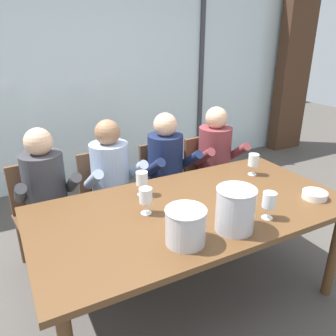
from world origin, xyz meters
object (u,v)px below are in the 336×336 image
object	(u,v)px
person_navy_polo	(170,171)
wine_glass_by_left_taster	(142,179)
person_maroon_top	(218,161)
dining_table	(192,216)
ice_bucket_secondary	(186,226)
chair_center	(165,182)
wine_glass_by_right_taster	(253,161)
chair_right_of_center	(207,173)
wine_glass_center_pour	(146,196)
wine_glass_near_bucket	(269,201)
chair_near_curtain	(42,208)
ice_bucket_primary	(235,209)
person_pale_blue_shirt	(114,182)
person_charcoal_jacket	(48,195)
chair_left_of_center	(107,193)
tasting_bowl	(315,195)

from	to	relation	value
person_navy_polo	wine_glass_by_left_taster	bearing A→B (deg)	-137.65
person_navy_polo	person_maroon_top	bearing A→B (deg)	-3.17
dining_table	ice_bucket_secondary	xyz separation A→B (m)	(-0.25, -0.33, 0.18)
chair_center	wine_glass_by_right_taster	size ratio (longest dim) A/B	5.06
chair_right_of_center	wine_glass_center_pour	bearing A→B (deg)	-147.04
chair_center	wine_glass_by_left_taster	bearing A→B (deg)	-130.07
wine_glass_near_bucket	dining_table	bearing A→B (deg)	134.29
chair_near_curtain	wine_glass_center_pour	size ratio (longest dim) A/B	5.06
chair_center	ice_bucket_primary	world-z (taller)	ice_bucket_primary
person_maroon_top	wine_glass_center_pour	bearing A→B (deg)	-141.25
person_maroon_top	wine_glass_center_pour	world-z (taller)	person_maroon_top
person_pale_blue_shirt	person_maroon_top	size ratio (longest dim) A/B	1.00
chair_center	person_charcoal_jacket	world-z (taller)	person_charcoal_jacket
ice_bucket_secondary	wine_glass_by_right_taster	distance (m)	1.11
person_charcoal_jacket	ice_bucket_primary	distance (m)	1.46
chair_near_curtain	wine_glass_near_bucket	bearing A→B (deg)	-55.01
chair_left_of_center	person_pale_blue_shirt	bearing A→B (deg)	-83.64
person_navy_polo	wine_glass_near_bucket	xyz separation A→B (m)	(0.07, -1.15, 0.21)
person_charcoal_jacket	ice_bucket_primary	world-z (taller)	person_charcoal_jacket
chair_center	tasting_bowl	xyz separation A→B (m)	(0.53, -1.24, 0.29)
chair_near_curtain	person_maroon_top	xyz separation A→B (m)	(1.64, -0.15, 0.17)
wine_glass_by_left_taster	wine_glass_near_bucket	distance (m)	0.86
ice_bucket_secondary	wine_glass_by_right_taster	bearing A→B (deg)	30.36
person_charcoal_jacket	person_pale_blue_shirt	size ratio (longest dim) A/B	1.00
chair_right_of_center	tasting_bowl	bearing A→B (deg)	-93.56
person_maroon_top	tasting_bowl	size ratio (longest dim) A/B	7.17
ice_bucket_secondary	chair_left_of_center	bearing A→B (deg)	91.92
person_pale_blue_shirt	wine_glass_center_pour	distance (m)	0.77
dining_table	person_navy_polo	size ratio (longest dim) A/B	1.74
tasting_bowl	wine_glass_by_right_taster	size ratio (longest dim) A/B	0.96
chair_right_of_center	person_navy_polo	distance (m)	0.54
person_navy_polo	wine_glass_by_right_taster	xyz separation A→B (m)	(0.45, -0.57, 0.21)
person_charcoal_jacket	tasting_bowl	bearing A→B (deg)	-36.11
wine_glass_by_right_taster	chair_right_of_center	bearing A→B (deg)	86.34
ice_bucket_secondary	wine_glass_center_pour	distance (m)	0.40
person_maroon_top	wine_glass_near_bucket	size ratio (longest dim) A/B	6.89
ice_bucket_secondary	wine_glass_near_bucket	xyz separation A→B (m)	(0.58, -0.01, 0.01)
chair_left_of_center	tasting_bowl	xyz separation A→B (m)	(1.10, -1.26, 0.29)
wine_glass_near_bucket	wine_glass_by_right_taster	bearing A→B (deg)	56.65
dining_table	person_charcoal_jacket	xyz separation A→B (m)	(-0.80, 0.81, -0.01)
chair_center	chair_right_of_center	bearing A→B (deg)	-3.16
person_charcoal_jacket	wine_glass_center_pour	world-z (taller)	person_charcoal_jacket
person_maroon_top	tasting_bowl	world-z (taller)	person_maroon_top
chair_left_of_center	ice_bucket_primary	distance (m)	1.42
chair_center	wine_glass_center_pour	bearing A→B (deg)	-125.05
dining_table	chair_near_curtain	size ratio (longest dim) A/B	2.38
person_charcoal_jacket	chair_right_of_center	bearing A→B (deg)	2.61
ice_bucket_primary	tasting_bowl	distance (m)	0.75
chair_right_of_center	person_navy_polo	bearing A→B (deg)	-172.50
ice_bucket_primary	wine_glass_by_left_taster	xyz separation A→B (m)	(-0.29, 0.66, -0.02)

